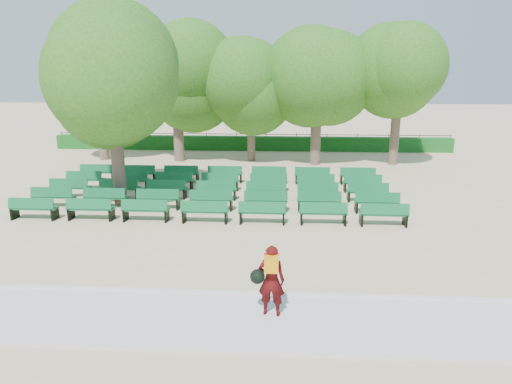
# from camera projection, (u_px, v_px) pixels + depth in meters

# --- Properties ---
(ground) EXTENTS (120.00, 120.00, 0.00)m
(ground) POSITION_uv_depth(u_px,v_px,m) (224.00, 214.00, 16.66)
(ground) COLOR #CEB388
(paving) EXTENTS (30.00, 2.20, 0.06)m
(paving) POSITION_uv_depth(u_px,v_px,m) (179.00, 319.00, 9.51)
(paving) COLOR silver
(paving) RESTS_ON ground
(curb) EXTENTS (30.00, 0.12, 0.10)m
(curb) POSITION_uv_depth(u_px,v_px,m) (190.00, 292.00, 10.62)
(curb) COLOR silver
(curb) RESTS_ON ground
(hedge) EXTENTS (26.00, 0.70, 0.90)m
(hedge) POSITION_uv_depth(u_px,v_px,m) (251.00, 143.00, 30.06)
(hedge) COLOR #175C1D
(hedge) RESTS_ON ground
(fence) EXTENTS (26.00, 0.10, 1.02)m
(fence) POSITION_uv_depth(u_px,v_px,m) (251.00, 149.00, 30.56)
(fence) COLOR black
(fence) RESTS_ON ground
(tree_line) EXTENTS (21.80, 6.80, 7.04)m
(tree_line) POSITION_uv_depth(u_px,v_px,m) (246.00, 162.00, 26.31)
(tree_line) COLOR #336D1D
(tree_line) RESTS_ON ground
(bench_array) EXTENTS (1.60, 0.51, 1.01)m
(bench_array) POSITION_uv_depth(u_px,v_px,m) (217.00, 197.00, 18.56)
(bench_array) COLOR #116434
(bench_array) RESTS_ON ground
(tree_among) EXTENTS (5.00, 5.00, 6.81)m
(tree_among) POSITION_uv_depth(u_px,v_px,m) (112.00, 85.00, 16.71)
(tree_among) COLOR brown
(tree_among) RESTS_ON ground
(person) EXTENTS (0.74, 0.47, 1.54)m
(person) POSITION_uv_depth(u_px,v_px,m) (270.00, 279.00, 9.43)
(person) COLOR #43090A
(person) RESTS_ON ground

